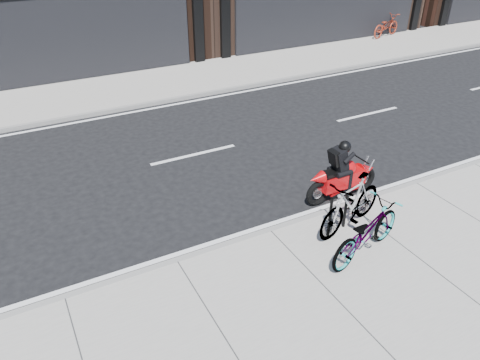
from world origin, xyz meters
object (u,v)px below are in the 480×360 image
bike_rack (338,209)px  bicycle_rear (351,204)px  motorcycle (346,174)px  bicycle_far (386,26)px  bicycle_front (366,231)px

bike_rack → bicycle_rear: bearing=0.0°
bike_rack → bicycle_rear: 0.30m
motorcycle → bicycle_far: bearing=43.3°
bike_rack → motorcycle: size_ratio=0.47×
bike_rack → bicycle_far: bearing=44.1°
bike_rack → bicycle_rear: bicycle_rear is taller
bicycle_rear → bicycle_front: bearing=-34.7°
bicycle_far → bicycle_rear: bearing=119.6°
bicycle_front → bike_rack: bearing=-14.5°
motorcycle → bicycle_far: (10.88, 10.47, 0.07)m
bicycle_rear → bicycle_far: (11.67, 11.60, -0.05)m
bicycle_rear → motorcycle: motorcycle is taller
motorcycle → bicycle_far: 15.10m
bicycle_rear → bicycle_far: size_ratio=0.95×
bicycle_rear → bicycle_far: 16.46m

